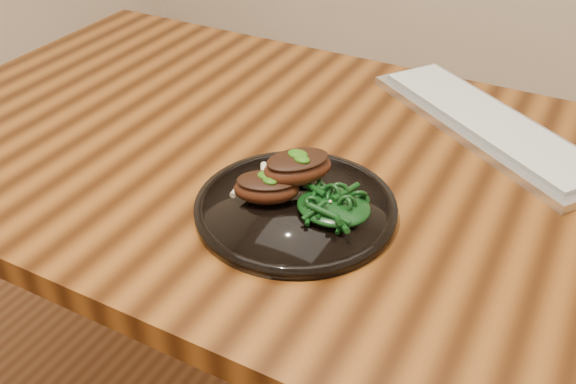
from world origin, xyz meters
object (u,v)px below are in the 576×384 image
at_px(plate, 296,207).
at_px(desk, 359,216).
at_px(greens_heap, 334,202).
at_px(lamb_chop_front, 266,187).
at_px(keyboard, 488,124).

bearing_deg(plate, desk, 73.10).
bearing_deg(greens_heap, lamb_chop_front, -171.04).
height_order(greens_heap, keyboard, greens_heap).
bearing_deg(greens_heap, keyboard, 71.24).
height_order(plate, keyboard, keyboard).
bearing_deg(desk, keyboard, 58.96).
xyz_separation_m(desk, plate, (-0.04, -0.14, 0.09)).
distance_m(desk, greens_heap, 0.18).
relative_size(desk, lamb_chop_front, 15.00).
bearing_deg(plate, greens_heap, 5.19).
xyz_separation_m(desk, lamb_chop_front, (-0.08, -0.15, 0.12)).
distance_m(desk, keyboard, 0.27).
xyz_separation_m(greens_heap, keyboard, (0.12, 0.35, -0.02)).
bearing_deg(greens_heap, plate, -174.81).
bearing_deg(lamb_chop_front, greens_heap, 8.96).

